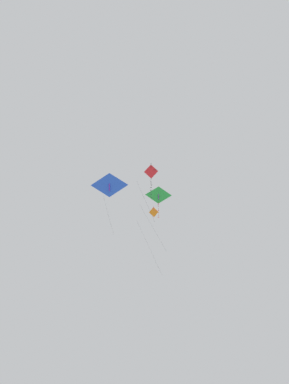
{
  "coord_description": "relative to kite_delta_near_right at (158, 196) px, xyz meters",
  "views": [
    {
      "loc": [
        40.33,
        -6.88,
        3.76
      ],
      "look_at": [
        1.52,
        -0.16,
        19.9
      ],
      "focal_mm": 32.55,
      "sensor_mm": 36.0,
      "label": 1
    }
  ],
  "objects": [
    {
      "name": "kite_diamond_highest",
      "position": [
        1.92,
        -1.1,
        -3.32
      ],
      "size": [
        2.7,
        3.45,
        8.28
      ],
      "rotation": [
        0.41,
        0.0,
        1.34
      ],
      "color": "orange"
    },
    {
      "name": "kite_delta_near_left",
      "position": [
        8.44,
        -7.33,
        -2.62
      ],
      "size": [
        1.54,
        3.02,
        6.19
      ],
      "rotation": [
        0.31,
        0.0,
        1.37
      ],
      "color": "blue"
    },
    {
      "name": "kite_delta_near_right",
      "position": [
        0.0,
        0.0,
        0.0
      ],
      "size": [
        3.02,
        3.99,
        8.11
      ],
      "rotation": [
        0.33,
        0.0,
        1.49
      ],
      "color": "green"
    },
    {
      "name": "kite_diamond_upper_right",
      "position": [
        8.99,
        -2.76,
        -0.92
      ],
      "size": [
        2.1,
        2.25,
        6.24
      ],
      "rotation": [
        0.29,
        0.0,
        1.42
      ],
      "color": "red"
    }
  ]
}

